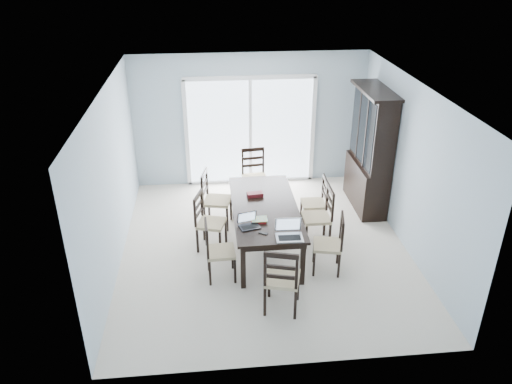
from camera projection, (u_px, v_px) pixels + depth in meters
floor at (265, 247)px, 8.03m from camera, size 5.00×5.00×0.00m
ceiling at (266, 88)px, 6.86m from camera, size 5.00×5.00×0.00m
back_wall at (250, 120)px, 9.67m from camera, size 4.50×0.02×2.60m
wall_left at (112, 180)px, 7.24m from camera, size 0.02×5.00×2.60m
wall_right at (411, 168)px, 7.65m from camera, size 0.02×5.00×2.60m
balcony at (246, 164)px, 11.16m from camera, size 4.50×2.00×0.10m
railing at (243, 123)px, 11.78m from camera, size 4.50×0.06×1.10m
dining_table at (265, 211)px, 7.73m from camera, size 1.00×2.20×0.75m
china_hutch at (370, 151)px, 8.84m from camera, size 0.50×1.38×2.20m
sliding_door at (250, 131)px, 9.74m from camera, size 2.52×0.05×2.18m
chair_left_near at (214, 245)px, 7.07m from camera, size 0.43×0.41×1.06m
chair_left_mid at (205, 215)px, 7.79m from camera, size 0.52×0.51×1.08m
chair_left_far at (211, 193)px, 8.41m from camera, size 0.53×0.52×1.15m
chair_right_near at (334, 238)px, 7.23m from camera, size 0.48×0.47×1.06m
chair_right_mid at (323, 210)px, 7.92m from camera, size 0.43×0.42×1.12m
chair_right_far at (319, 197)px, 8.43m from camera, size 0.41×0.40×1.02m
chair_end_near at (282, 274)px, 6.35m from camera, size 0.54×0.55×1.17m
chair_end_far at (254, 169)px, 9.26m from camera, size 0.48×0.49×1.16m
laptop_dark at (250, 224)px, 7.11m from camera, size 0.33×0.27×0.20m
laptop_silver at (289, 235)px, 6.84m from camera, size 0.38×0.27×0.26m
book_stack at (259, 220)px, 7.28m from camera, size 0.25×0.19×0.04m
cell_phone at (263, 233)px, 6.98m from camera, size 0.13×0.11×0.01m
game_box at (255, 194)px, 7.98m from camera, size 0.26×0.15×0.06m
hot_tub at (226, 142)px, 10.99m from camera, size 1.90×1.75×0.88m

